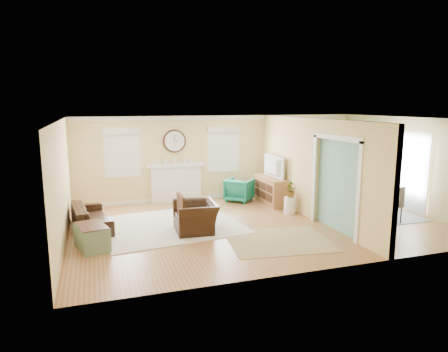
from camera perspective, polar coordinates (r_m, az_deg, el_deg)
The scene contains 29 objects.
floor at distance 10.11m, azimuth 4.88°, elevation -6.74°, with size 9.00×9.00×0.00m, color brown.
wall_back at distance 12.60m, azimuth -0.35°, elevation 2.72°, with size 9.00×0.02×2.60m, color #DEC77E.
wall_front at distance 7.21m, azimuth 14.37°, elevation -3.30°, with size 9.00×0.02×2.60m, color #DEC77E.
wall_left at distance 9.07m, azimuth -22.18°, elevation -0.99°, with size 0.02×6.00×2.60m, color #DEC77E.
wall_right at distance 12.28m, azimuth 24.71°, elevation 1.59°, with size 0.02×6.00×2.60m, color #DEC77E.
ceiling at distance 9.68m, azimuth 5.11°, elevation 8.14°, with size 9.00×6.00×0.02m, color white.
partition at distance 10.72m, azimuth 11.86°, elevation 1.49°, with size 0.17×6.00×2.60m.
fireplace at distance 12.23m, azimuth -6.89°, elevation -0.92°, with size 1.70×0.30×1.17m.
wall_clock at distance 12.13m, azimuth -7.10°, elevation 4.97°, with size 0.70×0.07×0.70m.
window_left at distance 11.94m, azimuth -14.39°, elevation 3.72°, with size 1.05×0.13×1.42m.
window_right at distance 12.52m, azimuth -0.07°, elevation 4.33°, with size 1.05×0.13×1.42m.
french_doors at distance 12.28m, azimuth 24.49°, elevation 0.66°, with size 0.06×1.70×2.20m.
pendant at distance 11.22m, azimuth 19.38°, elevation 5.85°, with size 0.30×0.30×0.55m.
rug_cream at distance 9.98m, azimuth -7.80°, elevation -6.99°, with size 3.30×2.86×0.02m, color beige.
rug_jute at distance 8.89m, azimuth 7.82°, elevation -9.17°, with size 2.16×1.77×0.01m, color tan.
rug_grey at distance 11.84m, azimuth 18.82°, elevation -4.71°, with size 2.32×2.90×0.01m, color slate.
sofa at distance 10.13m, azimuth -18.46°, elevation -5.54°, with size 1.96×0.76×0.57m, color black.
eames_chair at distance 9.40m, azimuth -4.06°, elevation -5.85°, with size 1.07×0.93×0.70m, color black.
green_chair at distance 12.26m, azimuth 2.19°, elevation -2.00°, with size 0.75×0.77×0.70m, color #076C58.
trunk at distance 8.73m, azimuth -18.35°, elevation -8.26°, with size 0.75×0.99×0.51m.
credenza at distance 12.04m, azimuth 6.70°, elevation -2.04°, with size 0.50×1.48×0.80m.
tv at distance 11.91m, azimuth 6.69°, elevation 1.34°, with size 1.12×0.15×0.64m, color black.
garden_stool at distance 11.05m, azimuth 9.36°, elevation -4.14°, with size 0.31×0.31×0.46m, color white.
potted_plant at distance 10.95m, azimuth 9.42°, elevation -2.01°, with size 0.35×0.30×0.38m, color #337F33.
dining_table at distance 11.77m, azimuth 18.91°, elevation -3.24°, with size 1.80×1.01×0.63m, color #402210.
dining_chair_n at distance 12.57m, azimuth 15.85°, elevation -1.36°, with size 0.47×0.47×0.86m.
dining_chair_s at distance 10.86m, azimuth 22.84°, elevation -3.34°, with size 0.44×0.44×0.93m.
dining_chair_w at distance 11.38m, azimuth 15.91°, elevation -2.28°, with size 0.48×0.48×0.95m.
dining_chair_e at distance 12.19m, azimuth 21.52°, elevation -2.05°, with size 0.41×0.41×0.86m.
Camera 1 is at (-3.80, -8.89, 2.94)m, focal length 32.00 mm.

